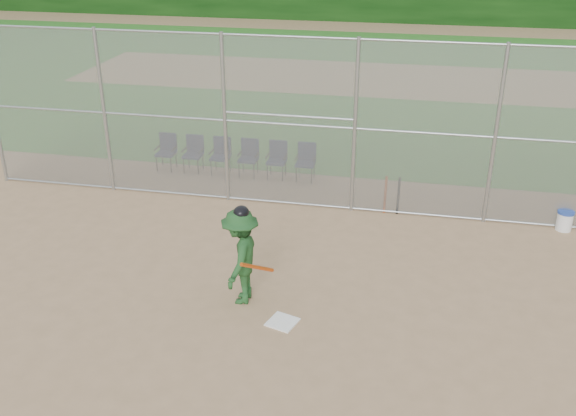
% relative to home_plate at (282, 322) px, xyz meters
% --- Properties ---
extents(ground, '(100.00, 100.00, 0.00)m').
position_rel_home_plate_xyz_m(ground, '(-0.37, -0.25, -0.01)').
color(ground, tan).
rests_on(ground, ground).
extents(grass_strip, '(100.00, 100.00, 0.00)m').
position_rel_home_plate_xyz_m(grass_strip, '(-0.37, 17.75, -0.00)').
color(grass_strip, '#286A20').
rests_on(grass_strip, ground).
extents(dirt_patch_far, '(24.00, 24.00, 0.00)m').
position_rel_home_plate_xyz_m(dirt_patch_far, '(-0.37, 17.75, -0.00)').
color(dirt_patch_far, tan).
rests_on(dirt_patch_far, ground).
extents(backstop_fence, '(16.09, 0.09, 4.00)m').
position_rel_home_plate_xyz_m(backstop_fence, '(-0.37, 4.75, 2.06)').
color(backstop_fence, gray).
rests_on(backstop_fence, ground).
extents(home_plate, '(0.59, 0.59, 0.02)m').
position_rel_home_plate_xyz_m(home_plate, '(0.00, 0.00, 0.00)').
color(home_plate, white).
rests_on(home_plate, ground).
extents(batter_at_plate, '(0.96, 1.33, 1.87)m').
position_rel_home_plate_xyz_m(batter_at_plate, '(-0.86, 0.55, 0.89)').
color(batter_at_plate, '#1E4B21').
rests_on(batter_at_plate, ground).
extents(water_cooler, '(0.36, 0.36, 0.45)m').
position_rel_home_plate_xyz_m(water_cooler, '(5.33, 4.67, 0.22)').
color(water_cooler, white).
rests_on(water_cooler, ground).
extents(spare_bats, '(0.36, 0.30, 0.84)m').
position_rel_home_plate_xyz_m(spare_bats, '(1.55, 4.87, 0.41)').
color(spare_bats, '#D84C14').
rests_on(spare_bats, ground).
extents(chair_0, '(0.54, 0.52, 0.96)m').
position_rel_home_plate_xyz_m(chair_0, '(-4.56, 6.34, 0.47)').
color(chair_0, '#101C3C').
rests_on(chair_0, ground).
extents(chair_1, '(0.54, 0.52, 0.96)m').
position_rel_home_plate_xyz_m(chair_1, '(-3.80, 6.34, 0.47)').
color(chair_1, '#101C3C').
rests_on(chair_1, ground).
extents(chair_2, '(0.54, 0.52, 0.96)m').
position_rel_home_plate_xyz_m(chair_2, '(-3.04, 6.34, 0.47)').
color(chair_2, '#101C3C').
rests_on(chair_2, ground).
extents(chair_3, '(0.54, 0.52, 0.96)m').
position_rel_home_plate_xyz_m(chair_3, '(-2.28, 6.34, 0.47)').
color(chair_3, '#101C3C').
rests_on(chair_3, ground).
extents(chair_4, '(0.54, 0.52, 0.96)m').
position_rel_home_plate_xyz_m(chair_4, '(-1.51, 6.34, 0.47)').
color(chair_4, '#101C3C').
rests_on(chair_4, ground).
extents(chair_5, '(0.54, 0.52, 0.96)m').
position_rel_home_plate_xyz_m(chair_5, '(-0.75, 6.34, 0.47)').
color(chair_5, '#101C3C').
rests_on(chair_5, ground).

